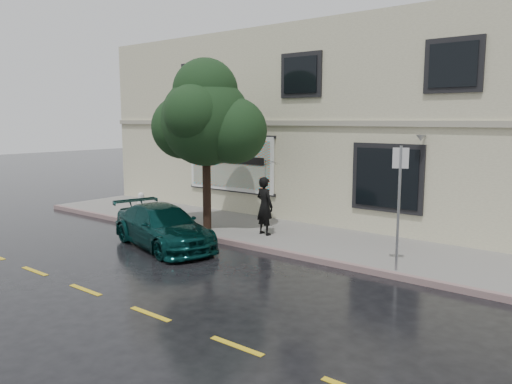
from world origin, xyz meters
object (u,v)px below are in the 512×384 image
Objects in this scene: pedestrian at (265,206)px; street_tree at (206,121)px; fire_hydrant at (141,204)px; car at (163,226)px.

pedestrian is 0.36× the size of street_tree.
street_tree is 4.81m from fire_hydrant.
street_tree is at bearing 25.56° from pedestrian.
street_tree is at bearing 21.40° from car.
pedestrian is 2.13× the size of fire_hydrant.
pedestrian is 3.32m from street_tree.
fire_hydrant is (-5.67, -0.29, -0.49)m from pedestrian.
car is 0.84× the size of street_tree.
street_tree is (-1.99, -0.52, 2.60)m from pedestrian.
car is 4.92× the size of fire_hydrant.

